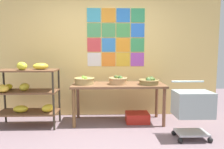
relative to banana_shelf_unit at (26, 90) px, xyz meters
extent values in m
cube|color=#ECC972|center=(1.34, 0.68, 0.67)|extent=(4.93, 0.06, 2.67)
cube|color=teal|center=(1.19, 0.64, 1.42)|extent=(0.28, 0.01, 0.28)
cube|color=orange|center=(1.49, 0.64, 1.42)|extent=(0.28, 0.01, 0.28)
cube|color=blue|center=(1.79, 0.64, 1.42)|extent=(0.28, 0.01, 0.28)
cube|color=#33955D|center=(2.09, 0.64, 1.42)|extent=(0.28, 0.01, 0.28)
cube|color=#4A9D5E|center=(1.19, 0.64, 1.12)|extent=(0.28, 0.01, 0.28)
cube|color=#4A9A56|center=(1.49, 0.64, 1.12)|extent=(0.28, 0.01, 0.28)
cube|color=#469F50|center=(1.79, 0.64, 1.12)|extent=(0.28, 0.01, 0.28)
cube|color=blue|center=(2.09, 0.64, 1.12)|extent=(0.28, 0.01, 0.28)
cube|color=#D64246|center=(1.19, 0.64, 0.82)|extent=(0.28, 0.01, 0.28)
cube|color=#3580CD|center=(1.49, 0.64, 0.82)|extent=(0.28, 0.01, 0.28)
cube|color=orange|center=(1.79, 0.64, 0.82)|extent=(0.28, 0.01, 0.28)
cube|color=#399958|center=(2.09, 0.64, 0.82)|extent=(0.28, 0.01, 0.28)
cube|color=silver|center=(1.19, 0.64, 0.52)|extent=(0.28, 0.01, 0.28)
cube|color=orange|center=(1.49, 0.64, 0.52)|extent=(0.28, 0.01, 0.28)
cube|color=gold|center=(1.79, 0.64, 0.52)|extent=(0.28, 0.01, 0.28)
cube|color=purple|center=(2.09, 0.64, 0.52)|extent=(0.28, 0.01, 0.28)
cylinder|color=#2F281D|center=(0.54, -0.20, -0.15)|extent=(0.04, 0.04, 1.03)
cylinder|color=#2F281D|center=(-0.49, 0.24, -0.15)|extent=(0.04, 0.04, 1.03)
cylinder|color=#2F281D|center=(0.54, 0.24, -0.15)|extent=(0.04, 0.04, 1.03)
cube|color=brown|center=(0.02, 0.02, -0.41)|extent=(1.07, 0.48, 0.03)
ellipsoid|color=yellow|center=(0.38, -0.02, -0.33)|extent=(0.26, 0.26, 0.14)
ellipsoid|color=yellow|center=(-0.09, -0.03, -0.34)|extent=(0.27, 0.18, 0.13)
cube|color=brown|center=(0.02, 0.02, -0.03)|extent=(1.07, 0.48, 0.02)
ellipsoid|color=yellow|center=(-0.36, -0.12, 0.05)|extent=(0.33, 0.27, 0.14)
ellipsoid|color=yellow|center=(-0.03, 0.01, 0.05)|extent=(0.19, 0.24, 0.14)
ellipsoid|color=yellow|center=(-0.35, 0.09, 0.04)|extent=(0.13, 0.22, 0.11)
cube|color=brown|center=(0.02, 0.02, 0.35)|extent=(1.07, 0.48, 0.02)
ellipsoid|color=yellow|center=(-0.02, -0.07, 0.43)|extent=(0.28, 0.28, 0.14)
ellipsoid|color=gold|center=(0.27, 0.04, 0.42)|extent=(0.32, 0.28, 0.12)
cube|color=brown|center=(1.66, 0.18, 0.05)|extent=(1.73, 0.67, 0.04)
cylinder|color=brown|center=(0.86, -0.09, -0.32)|extent=(0.06, 0.06, 0.70)
cylinder|color=brown|center=(2.47, -0.09, -0.32)|extent=(0.06, 0.06, 0.70)
cylinder|color=brown|center=(0.86, 0.45, -0.32)|extent=(0.06, 0.06, 0.70)
cylinder|color=brown|center=(2.47, 0.45, -0.32)|extent=(0.06, 0.06, 0.70)
cylinder|color=olive|center=(2.23, 0.10, 0.11)|extent=(0.35, 0.35, 0.08)
torus|color=olive|center=(2.23, 0.10, 0.15)|extent=(0.38, 0.38, 0.03)
sphere|color=#516A2C|center=(2.26, 0.05, 0.17)|extent=(0.08, 0.08, 0.08)
sphere|color=#506E32|center=(2.26, 0.17, 0.17)|extent=(0.08, 0.08, 0.08)
sphere|color=#3F6226|center=(2.30, 0.07, 0.17)|extent=(0.07, 0.07, 0.07)
sphere|color=#456C32|center=(2.29, 0.16, 0.17)|extent=(0.08, 0.08, 0.08)
sphere|color=#526127|center=(2.21, 0.10, 0.17)|extent=(0.09, 0.09, 0.09)
sphere|color=#426737|center=(2.21, 0.04, 0.16)|extent=(0.09, 0.09, 0.09)
cylinder|color=tan|center=(1.02, 0.17, 0.13)|extent=(0.35, 0.35, 0.11)
torus|color=#A69151|center=(1.02, 0.17, 0.18)|extent=(0.38, 0.38, 0.03)
sphere|color=#77BC36|center=(1.00, 0.25, 0.20)|extent=(0.05, 0.05, 0.05)
sphere|color=#6ED243|center=(1.06, 0.13, 0.19)|extent=(0.05, 0.05, 0.05)
sphere|color=#73CF38|center=(1.04, 0.20, 0.19)|extent=(0.06, 0.06, 0.06)
sphere|color=#7ABC2E|center=(1.06, 0.06, 0.20)|extent=(0.05, 0.05, 0.05)
sphere|color=#74CB3D|center=(1.02, 0.17, 0.19)|extent=(0.06, 0.06, 0.06)
sphere|color=#7BC040|center=(1.01, 0.17, 0.19)|extent=(0.05, 0.05, 0.05)
cylinder|color=tan|center=(1.65, 0.16, 0.13)|extent=(0.32, 0.32, 0.11)
torus|color=tan|center=(1.65, 0.16, 0.18)|extent=(0.35, 0.35, 0.03)
sphere|color=#4A5C32|center=(1.62, 0.23, 0.19)|extent=(0.08, 0.08, 0.08)
sphere|color=#506826|center=(1.64, 0.17, 0.19)|extent=(0.08, 0.08, 0.08)
sphere|color=#3E5D2F|center=(1.69, 0.13, 0.20)|extent=(0.08, 0.08, 0.08)
sphere|color=#3F722B|center=(1.71, 0.09, 0.19)|extent=(0.07, 0.07, 0.07)
cube|color=red|center=(2.03, 0.16, -0.58)|extent=(0.44, 0.35, 0.18)
sphere|color=black|center=(2.53, -0.77, -0.63)|extent=(0.08, 0.08, 0.08)
sphere|color=black|center=(2.98, -0.77, -0.63)|extent=(0.08, 0.08, 0.08)
sphere|color=black|center=(2.53, -0.49, -0.63)|extent=(0.08, 0.08, 0.08)
sphere|color=black|center=(2.98, -0.49, -0.63)|extent=(0.08, 0.08, 0.08)
cube|color=#A5A8AD|center=(2.75, -0.63, -0.57)|extent=(0.47, 0.31, 0.03)
cube|color=#96ABA9|center=(2.75, -0.63, -0.11)|extent=(0.55, 0.39, 0.38)
cylinder|color=#96ABA9|center=(2.75, -0.41, 0.20)|extent=(0.52, 0.03, 0.03)
camera|label=1|loc=(1.42, -3.68, 0.68)|focal=33.22mm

